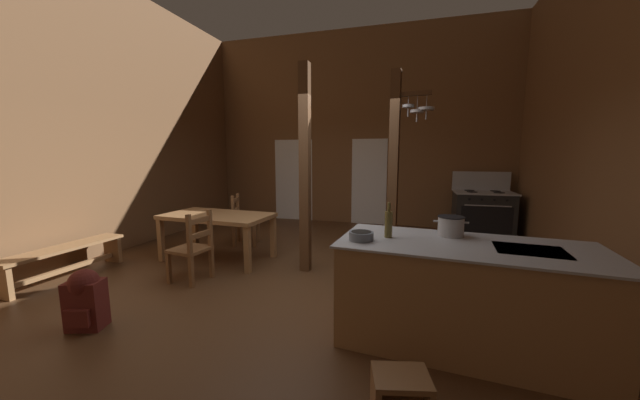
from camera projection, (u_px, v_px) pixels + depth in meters
name	position (u px, v px, depth m)	size (l,w,h in m)	color
ground_plane	(298.00, 288.00, 4.28)	(7.86, 8.87, 0.10)	#4C301C
wall_back	(356.00, 129.00, 7.86)	(7.86, 0.14, 4.58)	brown
wall_left	(74.00, 114.00, 4.95)	(0.14, 8.87, 4.58)	brown
glazed_door_back_left	(294.00, 180.00, 8.40)	(1.00, 0.01, 2.05)	white
glazed_panel_back_right	(369.00, 182.00, 7.87)	(0.84, 0.01, 2.05)	white
kitchen_island	(463.00, 295.00, 2.87)	(2.23, 1.13, 0.93)	#9E7044
stove_range	(482.00, 213.00, 6.72)	(1.16, 0.84, 1.32)	#242424
support_post_with_pot_rack	(396.00, 162.00, 4.96)	(0.64, 0.26, 2.93)	brown
support_post_center	(305.00, 170.00, 4.61)	(0.14, 0.14, 2.93)	brown
step_stool	(401.00, 392.00, 2.09)	(0.42, 0.36, 0.30)	brown
dining_table	(217.00, 220.00, 5.22)	(1.75, 1.00, 0.74)	#9E7044
ladderback_chair_near_window	(243.00, 221.00, 6.12)	(0.55, 0.55, 0.95)	brown
ladderback_chair_by_post	(193.00, 248.00, 4.34)	(0.48, 0.48, 0.95)	brown
bench_along_left_wall	(65.00, 256.00, 4.47)	(0.42, 1.55, 0.44)	#9E7044
backpack	(85.00, 298.00, 3.16)	(0.37, 0.36, 0.60)	maroon
stockpot_on_counter	(451.00, 226.00, 3.08)	(0.31, 0.24, 0.19)	#A8AAB2
mixing_bowl_on_counter	(361.00, 236.00, 2.93)	(0.22, 0.22, 0.08)	slate
bottle_tall_on_counter	(389.00, 223.00, 3.02)	(0.07, 0.07, 0.33)	brown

